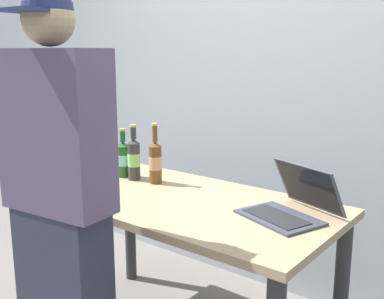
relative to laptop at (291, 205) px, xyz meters
The scene contains 7 objects.
desk 0.56m from the laptop, 168.93° to the right, with size 1.51×0.77×0.77m.
laptop is the anchor object (origin of this frame).
beer_bottle_amber 1.04m from the laptop, behind, with size 0.07×0.07×0.28m.
beer_bottle_green 0.81m from the laptop, behind, with size 0.07×0.07×0.33m.
beer_bottle_brown 0.95m from the laptop, behind, with size 0.07×0.07×0.31m.
person_figure 0.95m from the laptop, 131.30° to the right, with size 0.46×0.29×1.70m.
back_wall 1.03m from the laptop, 125.46° to the left, with size 6.00×0.10×2.60m, color #99A3AD.
Camera 1 is at (1.35, -1.63, 1.46)m, focal length 42.87 mm.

